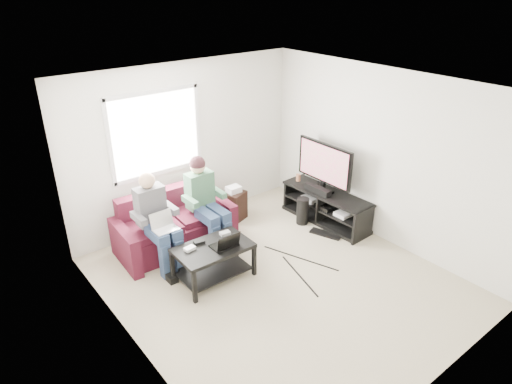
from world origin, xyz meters
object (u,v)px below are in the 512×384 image
sofa (174,227)px  tv_stand (326,208)px  subwoofer (303,211)px  tv (324,164)px  end_table (234,204)px  coffee_table (213,255)px

sofa → tv_stand: size_ratio=1.11×
sofa → subwoofer: size_ratio=3.97×
tv → sofa: bearing=160.6°
subwoofer → end_table: size_ratio=0.76×
tv_stand → subwoofer: 0.40m
coffee_table → end_table: (1.20, 1.18, -0.11)m
tv → coffee_table: bearing=-173.6°
sofa → coffee_table: size_ratio=1.76×
coffee_table → subwoofer: coffee_table is taller
subwoofer → end_table: bearing=133.2°
tv_stand → tv: tv is taller
sofa → tv_stand: bearing=-21.6°
sofa → subwoofer: (1.97, -0.73, -0.08)m
tv → subwoofer: (-0.35, 0.09, -0.76)m
sofa → subwoofer: sofa is taller
sofa → subwoofer: 2.11m
subwoofer → tv_stand: bearing=-28.0°
end_table → coffee_table: bearing=-135.4°
tv_stand → tv: 0.76m
tv → end_table: bearing=140.9°
tv_stand → end_table: end_table is taller
sofa → tv: size_ratio=1.63×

